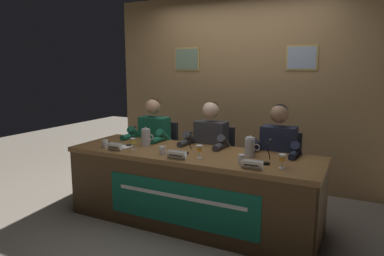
{
  "coord_description": "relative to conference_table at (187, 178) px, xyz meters",
  "views": [
    {
      "loc": [
        1.58,
        -3.13,
        1.62
      ],
      "look_at": [
        0.0,
        0.0,
        1.01
      ],
      "focal_mm": 32.69,
      "sensor_mm": 36.0,
      "label": 1
    }
  ],
  "objects": [
    {
      "name": "microphone_center",
      "position": [
        -0.02,
        0.04,
        0.32
      ],
      "size": [
        0.06,
        0.17,
        0.22
      ],
      "color": "black",
      "rests_on": "conference_table"
    },
    {
      "name": "panelist_center",
      "position": [
        -0.0,
        0.51,
        0.22
      ],
      "size": [
        0.51,
        0.48,
        1.24
      ],
      "color": "black",
      "rests_on": "ground_plane"
    },
    {
      "name": "water_pitcher_right_side",
      "position": [
        0.59,
        0.19,
        0.34
      ],
      "size": [
        0.15,
        0.1,
        0.21
      ],
      "color": "silver",
      "rests_on": "conference_table"
    },
    {
      "name": "ground_plane",
      "position": [
        -0.0,
        0.11,
        -0.51
      ],
      "size": [
        12.0,
        12.0,
        0.0
      ],
      "primitive_type": "plane",
      "color": "gray"
    },
    {
      "name": "document_stack_left",
      "position": [
        -0.79,
        -0.06,
        0.25
      ],
      "size": [
        0.21,
        0.15,
        0.01
      ],
      "color": "white",
      "rests_on": "conference_table"
    },
    {
      "name": "chair_left",
      "position": [
        -0.78,
        0.71,
        -0.06
      ],
      "size": [
        0.44,
        0.44,
        0.92
      ],
      "color": "black",
      "rests_on": "ground_plane"
    },
    {
      "name": "wall_back_panelled",
      "position": [
        -0.0,
        1.61,
        0.79
      ],
      "size": [
        3.83,
        0.14,
        2.6
      ],
      "color": "#937047",
      "rests_on": "ground_plane"
    },
    {
      "name": "water_cup_right",
      "position": [
        0.6,
        -0.09,
        0.28
      ],
      "size": [
        0.06,
        0.06,
        0.08
      ],
      "color": "silver",
      "rests_on": "conference_table"
    },
    {
      "name": "nameplate_right",
      "position": [
        0.74,
        -0.22,
        0.29
      ],
      "size": [
        0.19,
        0.06,
        0.08
      ],
      "color": "white",
      "rests_on": "conference_table"
    },
    {
      "name": "water_pitcher_left_side",
      "position": [
        -0.59,
        0.14,
        0.34
      ],
      "size": [
        0.15,
        0.1,
        0.21
      ],
      "color": "silver",
      "rests_on": "conference_table"
    },
    {
      "name": "juice_glass_center",
      "position": [
        0.17,
        -0.08,
        0.33
      ],
      "size": [
        0.06,
        0.06,
        0.12
      ],
      "color": "white",
      "rests_on": "conference_table"
    },
    {
      "name": "microphone_left",
      "position": [
        -0.73,
        0.05,
        0.32
      ],
      "size": [
        0.06,
        0.17,
        0.22
      ],
      "color": "black",
      "rests_on": "conference_table"
    },
    {
      "name": "nameplate_center",
      "position": [
        -0.0,
        -0.22,
        0.29
      ],
      "size": [
        0.2,
        0.06,
        0.08
      ],
      "color": "white",
      "rests_on": "conference_table"
    },
    {
      "name": "chair_center",
      "position": [
        -0.0,
        0.71,
        -0.06
      ],
      "size": [
        0.44,
        0.44,
        0.92
      ],
      "color": "black",
      "rests_on": "ground_plane"
    },
    {
      "name": "panelist_right",
      "position": [
        0.77,
        0.51,
        0.22
      ],
      "size": [
        0.51,
        0.48,
        1.24
      ],
      "color": "black",
      "rests_on": "ground_plane"
    },
    {
      "name": "chair_right",
      "position": [
        0.77,
        0.71,
        -0.06
      ],
      "size": [
        0.44,
        0.44,
        0.92
      ],
      "color": "black",
      "rests_on": "ground_plane"
    },
    {
      "name": "water_cup_center",
      "position": [
        -0.21,
        -0.13,
        0.28
      ],
      "size": [
        0.06,
        0.06,
        0.08
      ],
      "color": "silver",
      "rests_on": "conference_table"
    },
    {
      "name": "conference_table",
      "position": [
        0.0,
        0.0,
        0.0
      ],
      "size": [
        2.63,
        0.85,
        0.76
      ],
      "color": "brown",
      "rests_on": "ground_plane"
    },
    {
      "name": "juice_glass_left",
      "position": [
        -0.6,
        -0.09,
        0.33
      ],
      "size": [
        0.06,
        0.06,
        0.12
      ],
      "color": "white",
      "rests_on": "conference_table"
    },
    {
      "name": "nameplate_left",
      "position": [
        -0.75,
        -0.21,
        0.29
      ],
      "size": [
        0.17,
        0.06,
        0.08
      ],
      "color": "white",
      "rests_on": "conference_table"
    },
    {
      "name": "microphone_right",
      "position": [
        0.81,
        0.02,
        0.32
      ],
      "size": [
        0.06,
        0.17,
        0.22
      ],
      "color": "black",
      "rests_on": "conference_table"
    },
    {
      "name": "panelist_left",
      "position": [
        -0.78,
        0.51,
        0.22
      ],
      "size": [
        0.51,
        0.48,
        1.24
      ],
      "color": "black",
      "rests_on": "ground_plane"
    },
    {
      "name": "water_cup_left",
      "position": [
        -0.93,
        -0.15,
        0.28
      ],
      "size": [
        0.06,
        0.06,
        0.08
      ],
      "color": "silver",
      "rests_on": "conference_table"
    },
    {
      "name": "juice_glass_right",
      "position": [
        0.96,
        -0.07,
        0.33
      ],
      "size": [
        0.06,
        0.06,
        0.12
      ],
      "color": "white",
      "rests_on": "conference_table"
    }
  ]
}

